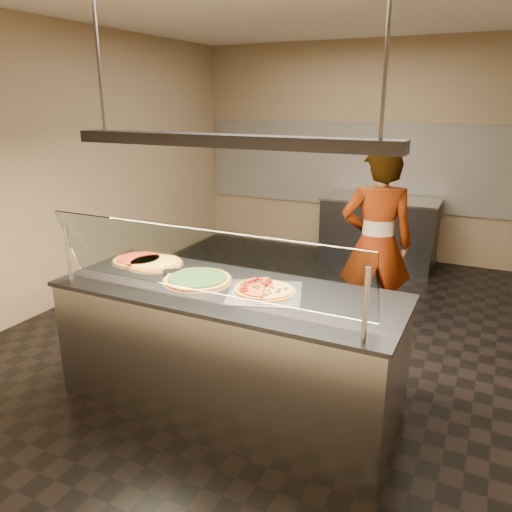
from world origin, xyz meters
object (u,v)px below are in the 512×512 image
at_px(heat_lamp_housing, 225,141).
at_px(worker, 376,245).
at_px(serving_counter, 228,347).
at_px(pizza_tomato, 139,259).
at_px(half_pizza_sausage, 278,292).
at_px(half_pizza_pepperoni, 252,286).
at_px(perforated_tray, 265,292).
at_px(pizza_cheese, 155,263).
at_px(prep_table, 379,231).
at_px(sneeze_guard, 200,262).
at_px(pizza_spatula, 167,268).
at_px(pizza_spinach, 198,279).

bearing_deg(heat_lamp_housing, worker, 67.33).
relative_size(serving_counter, pizza_tomato, 5.74).
xyz_separation_m(serving_counter, half_pizza_sausage, (0.38, 0.03, 0.49)).
bearing_deg(pizza_tomato, half_pizza_pepperoni, -9.84).
bearing_deg(pizza_tomato, serving_counter, -13.34).
height_order(perforated_tray, worker, worker).
bearing_deg(pizza_cheese, heat_lamp_housing, -15.10).
bearing_deg(prep_table, pizza_tomato, -108.11).
xyz_separation_m(sneeze_guard, half_pizza_sausage, (0.38, 0.37, -0.27)).
distance_m(half_pizza_sausage, pizza_spatula, 0.98).
bearing_deg(half_pizza_pepperoni, pizza_tomato, 170.16).
bearing_deg(pizza_spinach, sneeze_guard, -54.64).
height_order(perforated_tray, prep_table, perforated_tray).
height_order(half_pizza_pepperoni, worker, worker).
bearing_deg(half_pizza_pepperoni, sneeze_guard, -115.47).
xyz_separation_m(sneeze_guard, heat_lamp_housing, (0.00, 0.34, 0.72)).
xyz_separation_m(half_pizza_sausage, heat_lamp_housing, (-0.38, -0.03, 0.99)).
distance_m(half_pizza_sausage, worker, 1.63).
relative_size(serving_counter, heat_lamp_housing, 1.08).
bearing_deg(pizza_spatula, heat_lamp_housing, -10.65).
bearing_deg(prep_table, sneeze_guard, -93.08).
bearing_deg(prep_table, worker, -78.58).
xyz_separation_m(serving_counter, perforated_tray, (0.28, 0.03, 0.47)).
bearing_deg(half_pizza_pepperoni, heat_lamp_housing, -170.28).
distance_m(perforated_tray, pizza_cheese, 1.08).
height_order(half_pizza_pepperoni, pizza_spinach, half_pizza_pepperoni).
relative_size(half_pizza_sausage, heat_lamp_housing, 0.20).
distance_m(pizza_spatula, worker, 1.98).
bearing_deg(pizza_spinach, pizza_cheese, 161.00).
bearing_deg(sneeze_guard, worker, 70.97).
distance_m(pizza_tomato, heat_lamp_housing, 1.41).
height_order(serving_counter, pizza_spinach, pizza_spinach).
xyz_separation_m(serving_counter, pizza_spinach, (-0.27, 0.03, 0.48)).
bearing_deg(pizza_spinach, serving_counter, -7.06).
bearing_deg(worker, pizza_spinach, 40.73).
distance_m(half_pizza_pepperoni, pizza_spinach, 0.45).
bearing_deg(sneeze_guard, heat_lamp_housing, 90.00).
bearing_deg(pizza_spinach, heat_lamp_housing, -7.06).
height_order(pizza_tomato, prep_table, pizza_tomato).
bearing_deg(half_pizza_pepperoni, pizza_spatula, 173.95).
xyz_separation_m(serving_counter, sneeze_guard, (0.00, -0.34, 0.76)).
distance_m(half_pizza_pepperoni, worker, 1.67).
distance_m(sneeze_guard, half_pizza_sausage, 0.59).
bearing_deg(half_pizza_pepperoni, half_pizza_sausage, -0.44).
bearing_deg(prep_table, half_pizza_pepperoni, -90.73).
relative_size(perforated_tray, pizza_spinach, 1.22).
xyz_separation_m(half_pizza_pepperoni, heat_lamp_housing, (-0.18, -0.03, 0.99)).
bearing_deg(pizza_spinach, perforated_tray, -0.33).
height_order(pizza_cheese, prep_table, pizza_cheese).
height_order(serving_counter, half_pizza_pepperoni, half_pizza_pepperoni).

